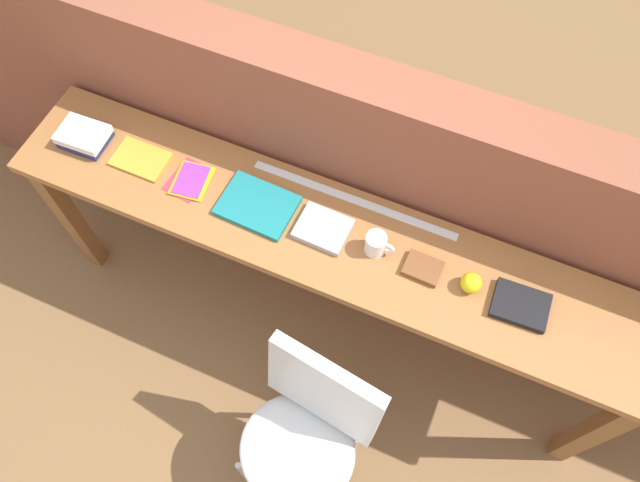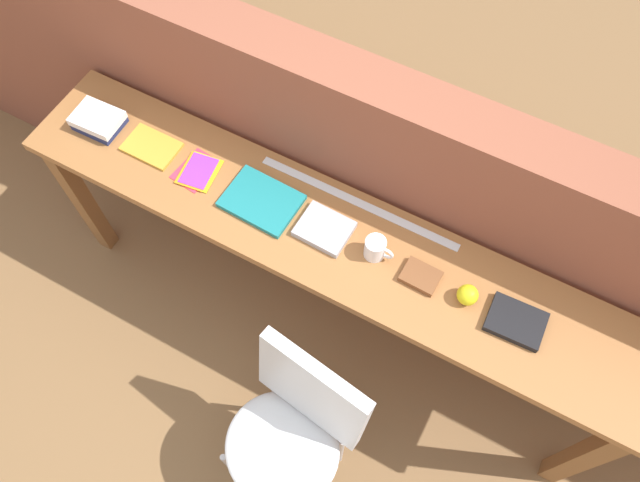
{
  "view_description": "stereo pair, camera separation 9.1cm",
  "coord_description": "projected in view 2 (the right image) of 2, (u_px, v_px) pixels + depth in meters",
  "views": [
    {
      "loc": [
        0.41,
        -0.71,
        2.88
      ],
      "look_at": [
        0.0,
        0.25,
        0.9
      ],
      "focal_mm": 35.0,
      "sensor_mm": 36.0,
      "label": 1
    },
    {
      "loc": [
        0.5,
        -0.67,
        2.88
      ],
      "look_at": [
        0.0,
        0.25,
        0.9
      ],
      "focal_mm": 35.0,
      "sensor_mm": 36.0,
      "label": 2
    }
  ],
  "objects": [
    {
      "name": "book_stack_leftmost",
      "position": [
        98.0,
        120.0,
        2.47
      ],
      "size": [
        0.19,
        0.15,
        0.07
      ],
      "color": "navy",
      "rests_on": "sideboard"
    },
    {
      "name": "sports_ball_small",
      "position": [
        468.0,
        295.0,
        2.12
      ],
      "size": [
        0.07,
        0.07,
        0.07
      ],
      "primitive_type": "sphere",
      "color": "yellow",
      "rests_on": "sideboard"
    },
    {
      "name": "ground_plane",
      "position": [
        295.0,
        372.0,
        2.93
      ],
      "size": [
        40.0,
        40.0,
        0.0
      ],
      "primitive_type": "plane",
      "color": "brown"
    },
    {
      "name": "sideboard",
      "position": [
        326.0,
        250.0,
        2.39
      ],
      "size": [
        2.5,
        0.44,
        0.88
      ],
      "color": "#996033",
      "rests_on": "ground"
    },
    {
      "name": "leather_journal_brown",
      "position": [
        421.0,
        276.0,
        2.18
      ],
      "size": [
        0.13,
        0.1,
        0.02
      ],
      "primitive_type": "cube",
      "rotation": [
        0.0,
        0.0,
        -0.03
      ],
      "color": "brown",
      "rests_on": "sideboard"
    },
    {
      "name": "book_open_centre",
      "position": [
        261.0,
        201.0,
        2.32
      ],
      "size": [
        0.28,
        0.21,
        0.02
      ],
      "primitive_type": "cube",
      "rotation": [
        0.0,
        0.0,
        -0.04
      ],
      "color": "#19757A",
      "rests_on": "sideboard"
    },
    {
      "name": "mug",
      "position": [
        376.0,
        248.0,
        2.19
      ],
      "size": [
        0.11,
        0.08,
        0.09
      ],
      "color": "white",
      "rests_on": "sideboard"
    },
    {
      "name": "chair_white_moulded",
      "position": [
        293.0,
        429.0,
        2.29
      ],
      "size": [
        0.5,
        0.51,
        0.89
      ],
      "color": "silver",
      "rests_on": "ground"
    },
    {
      "name": "pamphlet_pile_colourful",
      "position": [
        198.0,
        171.0,
        2.39
      ],
      "size": [
        0.17,
        0.18,
        0.01
      ],
      "color": "#E5334C",
      "rests_on": "sideboard"
    },
    {
      "name": "magazine_cycling",
      "position": [
        152.0,
        147.0,
        2.44
      ],
      "size": [
        0.21,
        0.15,
        0.01
      ],
      "primitive_type": "cube",
      "rotation": [
        0.0,
        0.0,
        -0.01
      ],
      "color": "gold",
      "rests_on": "sideboard"
    },
    {
      "name": "book_repair_rightmost",
      "position": [
        516.0,
        322.0,
        2.1
      ],
      "size": [
        0.2,
        0.15,
        0.03
      ],
      "primitive_type": "cube",
      "rotation": [
        0.0,
        0.0,
        0.05
      ],
      "color": "black",
      "rests_on": "sideboard"
    },
    {
      "name": "book_grey_hardcover",
      "position": [
        324.0,
        229.0,
        2.26
      ],
      "size": [
        0.19,
        0.16,
        0.03
      ],
      "primitive_type": "cube",
      "rotation": [
        0.0,
        0.0,
        -0.03
      ],
      "color": "#9E9EA3",
      "rests_on": "sideboard"
    },
    {
      "name": "brick_wall_back",
      "position": [
        365.0,
        193.0,
        2.59
      ],
      "size": [
        6.0,
        0.2,
        1.35
      ],
      "primitive_type": "cube",
      "color": "brown",
      "rests_on": "ground"
    },
    {
      "name": "ruler_metal_back_edge",
      "position": [
        358.0,
        202.0,
        2.33
      ],
      "size": [
        0.82,
        0.03,
        0.0
      ],
      "primitive_type": "cube",
      "color": "silver",
      "rests_on": "sideboard"
    }
  ]
}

